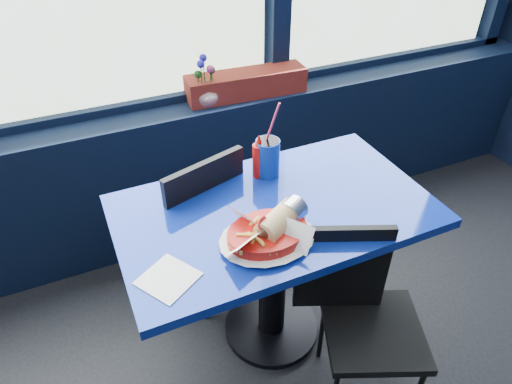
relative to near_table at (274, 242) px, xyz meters
name	(u,v)px	position (x,y,z in m)	size (l,w,h in m)	color
window_sill	(154,180)	(-0.30, 0.87, -0.17)	(5.00, 0.26, 0.80)	black
near_table	(274,242)	(0.00, 0.00, 0.00)	(1.20, 0.70, 0.75)	black
chair_near_front	(360,308)	(0.19, -0.36, -0.11)	(0.48, 0.48, 0.80)	black
chair_near_back	(208,218)	(-0.17, 0.33, -0.06)	(0.49, 0.50, 0.88)	black
planter_box	(246,84)	(0.25, 0.86, 0.30)	(0.63, 0.16, 0.13)	maroon
flower_vase	(207,91)	(0.02, 0.83, 0.31)	(0.16, 0.16, 0.26)	silver
food_basket	(269,232)	(-0.10, -0.16, 0.22)	(0.32, 0.31, 0.11)	#AD110B
ketchup_bottle	(259,158)	(0.03, 0.22, 0.27)	(0.05, 0.05, 0.20)	#AD110B
soda_cup	(268,157)	(0.07, 0.22, 0.27)	(0.10, 0.10, 0.34)	navy
napkin	(168,279)	(-0.47, -0.19, 0.18)	(0.16, 0.16, 0.00)	white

